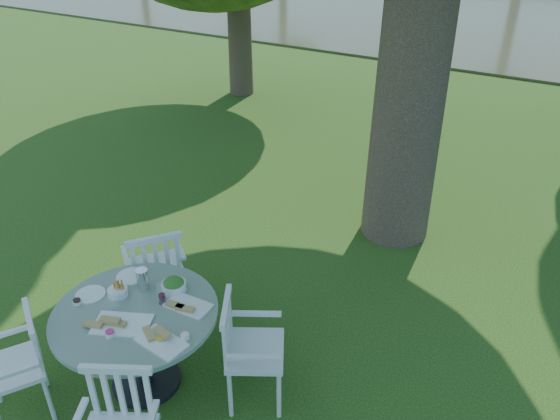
# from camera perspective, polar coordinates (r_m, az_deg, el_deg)

# --- Properties ---
(ground) EXTENTS (140.00, 140.00, 0.00)m
(ground) POSITION_cam_1_polar(r_m,az_deg,el_deg) (5.70, -1.02, -8.29)
(ground) COLOR #17380B
(ground) RESTS_ON ground
(table) EXTENTS (1.28, 1.28, 0.77)m
(table) POSITION_cam_1_polar(r_m,az_deg,el_deg) (4.50, -14.66, -11.84)
(table) COLOR black
(table) RESTS_ON ground
(chair_ne) EXTENTS (0.62, 0.63, 0.94)m
(chair_ne) POSITION_cam_1_polar(r_m,az_deg,el_deg) (4.31, -3.90, -13.80)
(chair_ne) COLOR white
(chair_ne) RESTS_ON ground
(chair_nw) EXTENTS (0.67, 0.67, 0.97)m
(chair_nw) POSITION_cam_1_polar(r_m,az_deg,el_deg) (5.16, -12.82, -5.89)
(chair_nw) COLOR white
(chair_nw) RESTS_ON ground
(chair_sw) EXTENTS (0.61, 0.60, 0.90)m
(chair_sw) POSITION_cam_1_polar(r_m,az_deg,el_deg) (4.66, -25.18, -13.80)
(chair_sw) COLOR white
(chair_sw) RESTS_ON ground
(tableware) EXTENTS (1.16, 0.82, 0.19)m
(tableware) POSITION_cam_1_polar(r_m,az_deg,el_deg) (4.44, -13.97, -8.99)
(tableware) COLOR white
(tableware) RESTS_ON table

